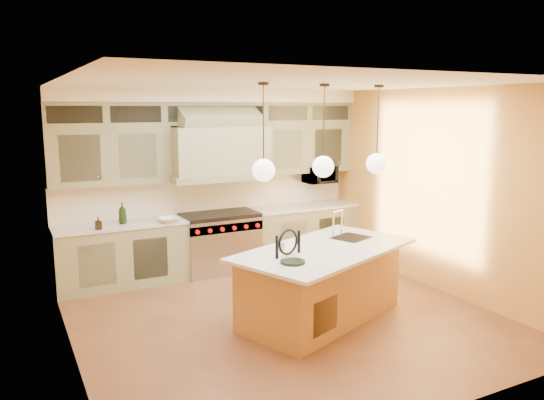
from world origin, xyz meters
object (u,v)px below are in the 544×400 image
range (220,242)px  microwave (320,175)px  kitchen_island (322,282)px  counter_stool (297,276)px

range → microwave: size_ratio=2.21×
range → kitchen_island: size_ratio=0.45×
kitchen_island → counter_stool: (-0.51, -0.27, 0.24)m
counter_stool → microwave: size_ratio=2.28×
range → counter_stool: size_ratio=0.97×
kitchen_island → microwave: bearing=36.9°
kitchen_island → range: bearing=78.2°
kitchen_island → microwave: microwave is taller
counter_stool → range: bearing=71.3°
range → microwave: bearing=3.1°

